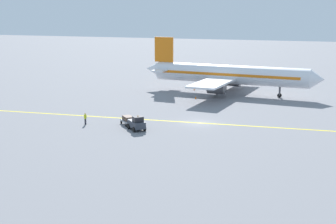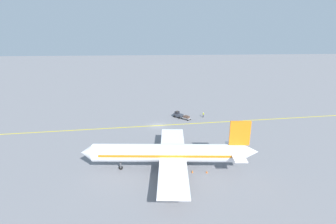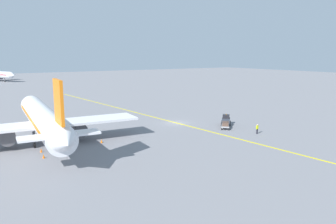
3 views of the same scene
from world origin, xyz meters
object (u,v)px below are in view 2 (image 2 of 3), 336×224
baggage_cart_trailing (186,117)px  traffic_cone_mid_apron (207,172)px  ground_crew_worker (203,115)px  traffic_cone_by_wingtip (192,171)px  traffic_cone_near_nose (186,151)px  airplane_at_gate (170,153)px  baggage_tug_dark (178,115)px

baggage_cart_trailing → traffic_cone_mid_apron: 31.49m
ground_crew_worker → traffic_cone_by_wingtip: size_ratio=3.05×
traffic_cone_mid_apron → baggage_cart_trailing: bearing=-0.2°
traffic_cone_near_nose → traffic_cone_mid_apron: same height
airplane_at_gate → ground_crew_worker: size_ratio=21.16×
baggage_cart_trailing → traffic_cone_by_wingtip: 31.33m
airplane_at_gate → traffic_cone_mid_apron: 8.19m
baggage_cart_trailing → traffic_cone_by_wingtip: (-31.18, 2.98, -0.49)m
ground_crew_worker → traffic_cone_mid_apron: ground_crew_worker is taller
airplane_at_gate → traffic_cone_mid_apron: airplane_at_gate is taller
airplane_at_gate → baggage_cart_trailing: size_ratio=12.51×
baggage_cart_trailing → baggage_tug_dark: bearing=45.9°
traffic_cone_mid_apron → traffic_cone_by_wingtip: 2.89m
baggage_cart_trailing → traffic_cone_by_wingtip: size_ratio=5.17×
ground_crew_worker → traffic_cone_by_wingtip: (-33.11, 8.69, -0.63)m
traffic_cone_near_nose → traffic_cone_by_wingtip: same height
airplane_at_gate → ground_crew_worker: airplane_at_gate is taller
airplane_at_gate → baggage_tug_dark: 32.55m
baggage_cart_trailing → traffic_cone_near_nose: size_ratio=5.17×
baggage_cart_trailing → traffic_cone_near_nose: (-22.36, 3.16, -0.49)m
baggage_tug_dark → traffic_cone_near_nose: bearing=178.2°
traffic_cone_near_nose → traffic_cone_mid_apron: 9.63m
airplane_at_gate → traffic_cone_by_wingtip: bearing=-108.1°
airplane_at_gate → baggage_cart_trailing: bearing=-13.8°
baggage_cart_trailing → traffic_cone_by_wingtip: bearing=174.5°
baggage_tug_dark → ground_crew_worker: 8.09m
baggage_tug_dark → ground_crew_worker: size_ratio=1.90×
baggage_tug_dark → airplane_at_gate: bearing=171.2°
baggage_cart_trailing → ground_crew_worker: size_ratio=1.69×
ground_crew_worker → traffic_cone_mid_apron: (-33.42, 5.82, -0.63)m
traffic_cone_by_wingtip → ground_crew_worker: bearing=-14.7°
airplane_at_gate → traffic_cone_mid_apron: bearing=-103.5°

